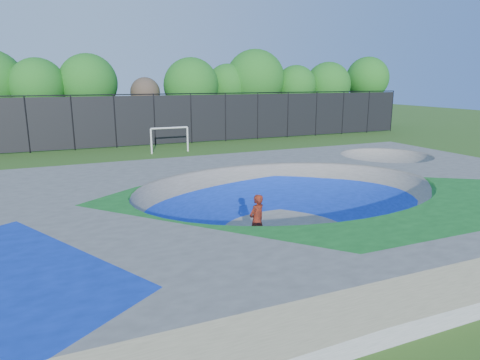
# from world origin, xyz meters

# --- Properties ---
(ground) EXTENTS (120.00, 120.00, 0.00)m
(ground) POSITION_xyz_m (0.00, 0.00, 0.00)
(ground) COLOR #305918
(ground) RESTS_ON ground
(skate_deck) EXTENTS (22.00, 14.00, 1.50)m
(skate_deck) POSITION_xyz_m (0.00, 0.00, 0.75)
(skate_deck) COLOR gray
(skate_deck) RESTS_ON ground
(skater) EXTENTS (0.72, 0.61, 1.68)m
(skater) POSITION_xyz_m (-1.83, -1.23, 0.84)
(skater) COLOR red
(skater) RESTS_ON ground
(skateboard) EXTENTS (0.79, 0.58, 0.05)m
(skateboard) POSITION_xyz_m (-1.83, -1.23, 0.03)
(skateboard) COLOR black
(skateboard) RESTS_ON ground
(soccer_goal) EXTENTS (2.76, 0.12, 1.82)m
(soccer_goal) POSITION_xyz_m (0.20, 17.21, 1.26)
(soccer_goal) COLOR silver
(soccer_goal) RESTS_ON ground
(fence) EXTENTS (48.09, 0.09, 4.04)m
(fence) POSITION_xyz_m (0.00, 21.00, 2.10)
(fence) COLOR black
(fence) RESTS_ON ground
(treeline) EXTENTS (53.93, 6.49, 8.04)m
(treeline) POSITION_xyz_m (-0.09, 26.23, 4.80)
(treeline) COLOR #3F271F
(treeline) RESTS_ON ground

